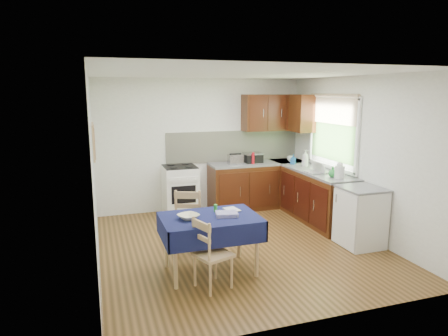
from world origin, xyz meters
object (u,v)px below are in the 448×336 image
object	(u,v)px
dining_table	(210,225)
kettle	(340,171)
chair_near	(210,252)
toaster	(235,159)
sandwich_press	(253,158)
dish_rack	(318,171)
chair_far	(189,218)

from	to	relation	value
dining_table	kettle	world-z (taller)	kettle
chair_near	toaster	distance (m)	3.21
sandwich_press	dish_rack	size ratio (longest dim) A/B	0.84
chair_near	dish_rack	size ratio (longest dim) A/B	2.18
dish_rack	chair_near	bearing A→B (deg)	-168.19
dining_table	chair_near	bearing A→B (deg)	-123.78
chair_near	sandwich_press	size ratio (longest dim) A/B	2.58
chair_far	dish_rack	bearing A→B (deg)	-147.83
dish_rack	kettle	size ratio (longest dim) A/B	1.50
chair_far	sandwich_press	world-z (taller)	sandwich_press
chair_near	toaster	world-z (taller)	toaster
chair_near	sandwich_press	world-z (taller)	sandwich_press
dining_table	dish_rack	size ratio (longest dim) A/B	3.08
dining_table	toaster	distance (m)	2.75
dish_rack	kettle	xyz separation A→B (m)	(0.08, -0.50, 0.09)
chair_near	kettle	size ratio (longest dim) A/B	3.26
toaster	dish_rack	bearing A→B (deg)	-30.99
kettle	dish_rack	bearing A→B (deg)	98.71
chair_far	kettle	bearing A→B (deg)	-159.82
dining_table	chair_far	bearing A→B (deg)	79.08
chair_far	toaster	xyz separation A→B (m)	(1.30, 1.67, 0.51)
chair_far	kettle	size ratio (longest dim) A/B	3.50
sandwich_press	chair_near	bearing A→B (deg)	-117.77
chair_far	sandwich_press	distance (m)	2.49
toaster	kettle	distance (m)	2.05
dish_rack	sandwich_press	bearing A→B (deg)	95.07
dining_table	sandwich_press	distance (m)	3.01
chair_far	kettle	world-z (taller)	kettle
toaster	sandwich_press	xyz separation A→B (m)	(0.39, 0.08, -0.00)
toaster	dish_rack	world-z (taller)	toaster
dining_table	sandwich_press	bearing A→B (deg)	40.22
chair_near	chair_far	bearing A→B (deg)	-21.52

